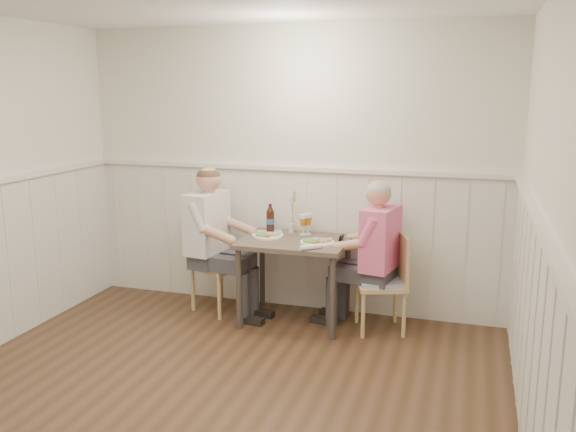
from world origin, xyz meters
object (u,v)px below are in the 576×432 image
object	(u,v)px
chair_left	(215,260)
man_in_pink	(375,267)
chair_right	(387,279)
dining_table	(295,251)
grass_vase	(291,213)
beer_bottle	(270,219)
diner_cream	(212,252)

from	to	relation	value
chair_left	man_in_pink	size ratio (longest dim) A/B	0.67
chair_right	man_in_pink	world-z (taller)	man_in_pink
dining_table	man_in_pink	bearing A→B (deg)	2.16
man_in_pink	grass_vase	xyz separation A→B (m)	(-0.81, 0.22, 0.38)
chair_left	dining_table	bearing A→B (deg)	-6.54
beer_bottle	grass_vase	xyz separation A→B (m)	(0.19, 0.03, 0.07)
chair_right	chair_left	world-z (taller)	chair_left
chair_left	beer_bottle	distance (m)	0.65
man_in_pink	diner_cream	world-z (taller)	diner_cream
chair_right	diner_cream	bearing A→B (deg)	-178.03
diner_cream	man_in_pink	bearing A→B (deg)	1.61
chair_left	diner_cream	world-z (taller)	diner_cream
chair_right	chair_left	bearing A→B (deg)	178.14
dining_table	chair_right	size ratio (longest dim) A/B	1.09
chair_left	man_in_pink	xyz separation A→B (m)	(1.50, -0.07, 0.08)
diner_cream	beer_bottle	bearing A→B (deg)	25.02
chair_left	grass_vase	size ratio (longest dim) A/B	2.16
dining_table	grass_vase	size ratio (longest dim) A/B	2.27
chair_right	diner_cream	size ratio (longest dim) A/B	0.61
diner_cream	grass_vase	bearing A→B (deg)	20.78
diner_cream	grass_vase	xyz separation A→B (m)	(0.68, 0.26, 0.35)
man_in_pink	dining_table	bearing A→B (deg)	-177.84
dining_table	chair_left	xyz separation A→B (m)	(-0.80, 0.09, -0.17)
beer_bottle	chair_right	bearing A→B (deg)	-8.95
chair_right	beer_bottle	world-z (taller)	beer_bottle
grass_vase	man_in_pink	bearing A→B (deg)	-14.99
diner_cream	dining_table	bearing A→B (deg)	1.12
chair_left	diner_cream	distance (m)	0.15
man_in_pink	grass_vase	distance (m)	0.92
beer_bottle	man_in_pink	bearing A→B (deg)	-10.57
dining_table	beer_bottle	world-z (taller)	beer_bottle
man_in_pink	grass_vase	bearing A→B (deg)	165.01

